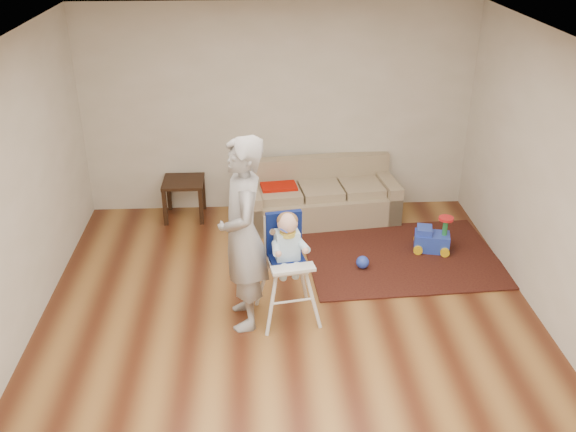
{
  "coord_description": "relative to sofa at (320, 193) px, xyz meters",
  "views": [
    {
      "loc": [
        -0.3,
        -5.19,
        3.78
      ],
      "look_at": [
        0.0,
        0.4,
        1.0
      ],
      "focal_mm": 40.0,
      "sensor_mm": 36.0,
      "label": 1
    }
  ],
  "objects": [
    {
      "name": "adult",
      "position": [
        -0.96,
        -2.19,
        0.58
      ],
      "size": [
        0.54,
        0.75,
        1.92
      ],
      "primitive_type": "imported",
      "rotation": [
        0.0,
        0.0,
        -1.45
      ],
      "color": "#98989B",
      "rests_on": "ground"
    },
    {
      "name": "high_chair",
      "position": [
        -0.54,
        -2.15,
        0.18
      ],
      "size": [
        0.62,
        0.62,
        1.16
      ],
      "rotation": [
        0.0,
        0.0,
        0.18
      ],
      "color": "white",
      "rests_on": "ground"
    },
    {
      "name": "ground",
      "position": [
        -0.52,
        -2.3,
        -0.38
      ],
      "size": [
        5.5,
        5.5,
        0.0
      ],
      "primitive_type": "plane",
      "color": "#4B2212",
      "rests_on": "ground"
    },
    {
      "name": "ride_on_toy",
      "position": [
        1.24,
        -0.91,
        -0.14
      ],
      "size": [
        0.46,
        0.37,
        0.44
      ],
      "primitive_type": null,
      "rotation": [
        0.0,
        0.0,
        -0.23
      ],
      "color": "blue",
      "rests_on": "area_rug"
    },
    {
      "name": "side_table",
      "position": [
        -1.76,
        0.18,
        -0.12
      ],
      "size": [
        0.52,
        0.52,
        0.52
      ],
      "primitive_type": null,
      "color": "black",
      "rests_on": "ground"
    },
    {
      "name": "toy_ball",
      "position": [
        0.36,
        -1.29,
        -0.29
      ],
      "size": [
        0.15,
        0.15,
        0.15
      ],
      "primitive_type": "sphere",
      "color": "blue",
      "rests_on": "area_rug"
    },
    {
      "name": "area_rug",
      "position": [
        0.87,
        -1.05,
        -0.37
      ],
      "size": [
        2.3,
        1.78,
        0.02
      ],
      "primitive_type": "cube",
      "rotation": [
        0.0,
        0.0,
        0.06
      ],
      "color": "black",
      "rests_on": "ground"
    },
    {
      "name": "room_envelope",
      "position": [
        -0.52,
        -1.77,
        1.5
      ],
      "size": [
        5.04,
        5.52,
        2.72
      ],
      "color": "beige",
      "rests_on": "ground"
    },
    {
      "name": "sofa",
      "position": [
        0.0,
        0.0,
        0.0
      ],
      "size": [
        2.05,
        1.04,
        0.76
      ],
      "rotation": [
        0.0,
        0.0,
        0.12
      ],
      "color": "tan",
      "rests_on": "ground"
    }
  ]
}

